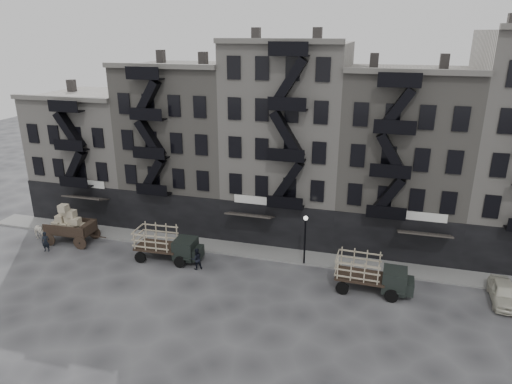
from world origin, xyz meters
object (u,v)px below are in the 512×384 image
(wagon, at_px, (68,220))
(stake_truck_east, at_px, (372,272))
(car_east, at_px, (504,293))
(pedestrian_mid, at_px, (197,259))
(horse, at_px, (39,232))
(stake_truck_west, at_px, (167,242))
(pedestrian_west, at_px, (46,242))

(wagon, distance_m, stake_truck_east, 26.25)
(car_east, xyz_separation_m, pedestrian_mid, (-22.42, -1.40, 0.18))
(horse, height_order, stake_truck_east, stake_truck_east)
(stake_truck_east, bearing_deg, wagon, 179.46)
(stake_truck_west, height_order, pedestrian_west, stake_truck_west)
(stake_truck_west, xyz_separation_m, pedestrian_west, (-10.69, -1.43, -0.69))
(wagon, distance_m, stake_truck_west, 9.86)
(horse, relative_size, stake_truck_east, 0.35)
(horse, xyz_separation_m, pedestrian_mid, (15.79, -1.13, 0.07))
(stake_truck_east, bearing_deg, car_east, 8.72)
(horse, xyz_separation_m, wagon, (3.01, 0.42, 1.27))
(horse, xyz_separation_m, car_east, (38.21, 0.27, -0.11))
(wagon, relative_size, car_east, 1.05)
(stake_truck_east, distance_m, pedestrian_mid, 13.46)
(horse, bearing_deg, pedestrian_west, -112.24)
(horse, relative_size, pedestrian_mid, 1.09)
(wagon, height_order, car_east, wagon)
(stake_truck_west, relative_size, car_east, 1.33)
(stake_truck_west, bearing_deg, pedestrian_mid, -17.89)
(horse, height_order, stake_truck_west, stake_truck_west)
(pedestrian_west, bearing_deg, stake_truck_east, -15.44)
(horse, bearing_deg, wagon, -65.48)
(stake_truck_west, height_order, pedestrian_mid, stake_truck_west)
(car_east, height_order, pedestrian_west, pedestrian_west)
(pedestrian_mid, bearing_deg, stake_truck_east, 144.51)
(pedestrian_west, bearing_deg, wagon, 50.44)
(car_east, relative_size, pedestrian_west, 2.36)
(wagon, xyz_separation_m, pedestrian_mid, (12.78, -1.55, -1.20))
(pedestrian_west, xyz_separation_m, pedestrian_mid, (13.65, 0.59, 0.00))
(horse, bearing_deg, stake_truck_west, -74.68)
(stake_truck_west, bearing_deg, stake_truck_east, -3.76)
(horse, distance_m, pedestrian_west, 2.75)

